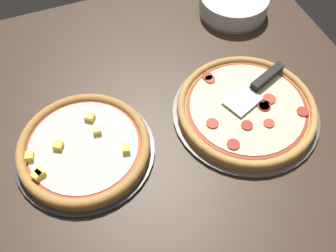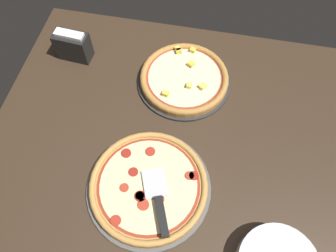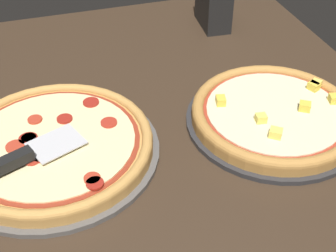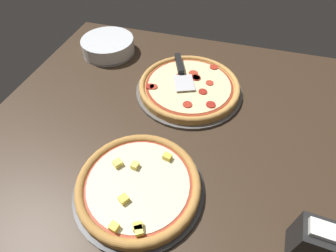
# 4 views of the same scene
# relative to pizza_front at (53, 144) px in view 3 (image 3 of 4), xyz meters

# --- Properties ---
(ground_plane) EXTENTS (1.21, 1.09, 0.04)m
(ground_plane) POSITION_rel_pizza_front_xyz_m (0.02, 0.17, -0.04)
(ground_plane) COLOR #38281C
(pizza_pan_front) EXTENTS (0.39, 0.39, 0.01)m
(pizza_pan_front) POSITION_rel_pizza_front_xyz_m (0.00, 0.00, -0.02)
(pizza_pan_front) COLOR #565451
(pizza_pan_front) RESTS_ON ground_plane
(pizza_front) EXTENTS (0.37, 0.37, 0.03)m
(pizza_front) POSITION_rel_pizza_front_xyz_m (0.00, 0.00, 0.00)
(pizza_front) COLOR #C68E47
(pizza_front) RESTS_ON pizza_pan_front
(pizza_pan_back) EXTENTS (0.35, 0.35, 0.01)m
(pizza_pan_back) POSITION_rel_pizza_front_xyz_m (0.04, 0.43, -0.02)
(pizza_pan_back) COLOR #2D2D30
(pizza_pan_back) RESTS_ON ground_plane
(pizza_back) EXTENTS (0.33, 0.33, 0.04)m
(pizza_back) POSITION_rel_pizza_front_xyz_m (0.04, 0.43, 0.00)
(pizza_back) COLOR #B77F3D
(pizza_back) RESTS_ON pizza_pan_back
(serving_spatula) EXTENTS (0.12, 0.21, 0.02)m
(serving_spatula) POSITION_rel_pizza_front_xyz_m (0.05, -0.07, 0.02)
(serving_spatula) COLOR silver
(serving_spatula) RESTS_ON pizza_front
(napkin_holder) EXTENTS (0.13, 0.07, 0.12)m
(napkin_holder) POSITION_rel_pizza_front_xyz_m (-0.40, 0.47, 0.03)
(napkin_holder) COLOR black
(napkin_holder) RESTS_ON ground_plane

